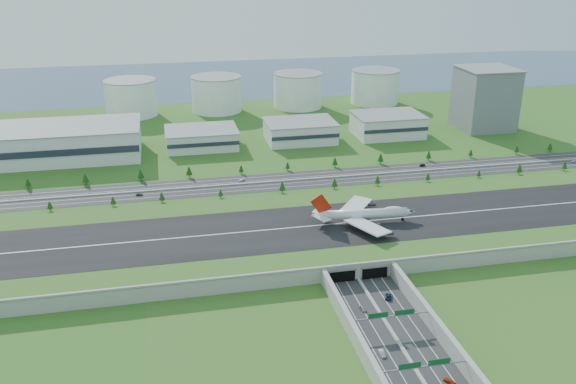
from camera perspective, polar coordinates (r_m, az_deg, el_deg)
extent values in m
plane|color=#255119|center=(354.72, 4.08, -4.22)|extent=(1200.00, 1200.00, 0.00)
cube|color=gray|center=(352.98, 4.10, -3.64)|extent=(520.00, 100.00, 8.00)
cube|color=#335F20|center=(351.26, 4.12, -3.03)|extent=(520.00, 100.00, 0.16)
cube|color=black|center=(351.20, 4.12, -3.01)|extent=(520.00, 58.00, 0.12)
cube|color=silver|center=(351.16, 4.12, -3.00)|extent=(520.00, 0.90, 0.02)
cube|color=gray|center=(308.93, 6.62, -6.70)|extent=(520.00, 1.20, 1.20)
cube|color=#28282B|center=(265.69, 10.72, -14.38)|extent=(34.00, 120.00, 0.12)
cube|color=gray|center=(265.46, 10.72, -14.31)|extent=(1.60, 120.00, 0.90)
cube|color=gray|center=(265.43, 6.21, -13.08)|extent=(2.40, 100.00, 8.00)
cube|color=gray|center=(277.52, 13.55, -11.91)|extent=(2.40, 100.00, 8.00)
cube|color=black|center=(308.51, 5.11, -7.82)|extent=(13.00, 1.20, 6.00)
cube|color=black|center=(313.44, 8.11, -7.46)|extent=(13.00, 1.20, 6.00)
cylinder|color=gray|center=(269.39, 5.71, -12.60)|extent=(0.70, 0.70, 7.00)
cylinder|color=gray|center=(281.83, 13.26, -11.44)|extent=(0.70, 0.70, 7.00)
cube|color=gray|center=(273.00, 9.63, -11.39)|extent=(38.00, 0.50, 0.50)
cube|color=#0C4C23|center=(270.24, 8.45, -11.33)|extent=(9.00, 0.30, 2.40)
cube|color=#0C4C23|center=(274.22, 10.85, -10.97)|extent=(9.00, 0.30, 2.40)
cylinder|color=gray|center=(242.96, 8.27, -17.11)|extent=(0.70, 0.70, 7.00)
cylinder|color=gray|center=(256.68, 16.58, -15.50)|extent=(0.70, 0.70, 7.00)
cube|color=gray|center=(246.96, 12.63, -15.65)|extent=(38.00, 0.50, 0.50)
cube|color=#0C4C23|center=(243.91, 11.33, -15.65)|extent=(9.00, 0.30, 2.40)
cube|color=#0C4C23|center=(248.31, 13.97, -15.15)|extent=(9.00, 0.30, 2.40)
cube|color=#28282B|center=(439.28, 0.73, 1.10)|extent=(560.00, 36.00, 0.12)
cylinder|color=#3D2819|center=(415.85, -21.35, -1.53)|extent=(0.50, 0.50, 2.36)
cone|color=#1C3B10|center=(414.74, -21.41, -1.15)|extent=(3.67, 3.67, 4.72)
cylinder|color=#3D2819|center=(410.63, -16.02, -1.14)|extent=(0.50, 0.50, 2.36)
cone|color=#1C3B10|center=(409.51, -16.06, -0.75)|extent=(3.68, 3.68, 4.73)
cylinder|color=#3D2819|center=(409.05, -11.70, -0.80)|extent=(0.50, 0.50, 2.56)
cone|color=#1C3B10|center=(407.83, -11.73, -0.37)|extent=(3.99, 3.99, 5.12)
cylinder|color=#3D2819|center=(410.48, -6.31, -0.41)|extent=(0.50, 0.50, 2.13)
cone|color=#1C3B10|center=(409.47, -6.33, -0.06)|extent=(3.32, 3.32, 4.26)
cylinder|color=#3D2819|center=(415.91, -0.54, 0.09)|extent=(0.50, 0.50, 2.97)
cone|color=#1C3B10|center=(414.52, -0.54, 0.58)|extent=(4.62, 4.62, 5.93)
cylinder|color=#3D2819|center=(424.28, 4.37, 0.46)|extent=(0.50, 0.50, 2.73)
cone|color=#1C3B10|center=(423.03, 4.39, 0.90)|extent=(4.24, 4.24, 5.46)
cylinder|color=#3D2819|center=(433.69, 8.36, 0.76)|extent=(0.50, 0.50, 2.62)
cone|color=#1C3B10|center=(432.52, 8.38, 1.17)|extent=(4.07, 4.07, 5.23)
cylinder|color=#3D2819|center=(447.81, 12.93, 1.09)|extent=(0.50, 0.50, 2.30)
cone|color=#1C3B10|center=(446.81, 12.96, 1.44)|extent=(3.57, 3.57, 4.59)
cylinder|color=#3D2819|center=(465.47, 17.40, 1.41)|extent=(0.50, 0.50, 2.07)
cone|color=#1C3B10|center=(464.60, 17.44, 1.71)|extent=(3.22, 3.22, 4.14)
cylinder|color=#3D2819|center=(481.68, 20.80, 1.70)|extent=(0.50, 0.50, 2.91)
cone|color=#1C3B10|center=(480.51, 20.85, 2.12)|extent=(4.52, 4.52, 5.82)
cylinder|color=#3D2819|center=(502.50, 24.41, 1.95)|extent=(0.50, 0.50, 2.69)
cone|color=#1C3B10|center=(501.46, 24.47, 2.32)|extent=(4.18, 4.18, 5.38)
cylinder|color=#3D2819|center=(460.09, -23.11, 0.43)|extent=(0.50, 0.50, 2.66)
cone|color=#1C3B10|center=(458.96, -23.17, 0.82)|extent=(4.14, 4.14, 5.33)
cylinder|color=#3D2819|center=(453.64, -18.40, 0.82)|extent=(0.50, 0.50, 2.96)
cone|color=#1C3B10|center=(452.38, -18.45, 1.27)|extent=(4.61, 4.61, 5.92)
cylinder|color=#3D2819|center=(450.41, -13.59, 1.20)|extent=(0.50, 0.50, 3.06)
cone|color=#1C3B10|center=(449.09, -13.63, 1.67)|extent=(4.75, 4.75, 6.11)
cylinder|color=#3D2819|center=(450.29, -9.22, 1.53)|extent=(0.50, 0.50, 2.94)
cone|color=#1C3B10|center=(449.02, -9.25, 1.98)|extent=(4.58, 4.58, 5.89)
cylinder|color=#3D2819|center=(453.30, -4.40, 1.85)|extent=(0.50, 0.50, 2.34)
cone|color=#1C3B10|center=(452.30, -4.41, 2.21)|extent=(3.64, 3.64, 4.68)
cylinder|color=#3D2819|center=(458.80, -0.04, 2.17)|extent=(0.50, 0.50, 2.31)
cone|color=#1C3B10|center=(457.82, -0.04, 2.51)|extent=(3.60, 3.60, 4.62)
cylinder|color=#3D2819|center=(467.29, 4.40, 2.50)|extent=(0.50, 0.50, 2.72)
cone|color=#1C3B10|center=(466.16, 4.41, 2.90)|extent=(4.23, 4.23, 5.43)
cylinder|color=#3D2819|center=(478.44, 8.64, 2.79)|extent=(0.50, 0.50, 2.94)
cone|color=#1C3B10|center=(477.24, 8.66, 3.21)|extent=(4.58, 4.58, 5.88)
cylinder|color=#3D2819|center=(493.46, 13.00, 3.04)|extent=(0.50, 0.50, 2.70)
cone|color=#1C3B10|center=(492.40, 13.03, 3.42)|extent=(4.20, 4.20, 5.40)
cylinder|color=#3D2819|center=(509.35, 16.70, 3.24)|extent=(0.50, 0.50, 2.38)
cone|color=#1C3B10|center=(508.44, 16.73, 3.57)|extent=(3.70, 3.70, 4.76)
cylinder|color=#3D2819|center=(529.46, 20.57, 3.47)|extent=(0.50, 0.50, 2.60)
cone|color=#1C3B10|center=(528.50, 20.62, 3.81)|extent=(4.05, 4.05, 5.21)
cylinder|color=#3D2819|center=(546.06, 23.28, 3.60)|extent=(0.50, 0.50, 2.56)
cone|color=#1C3B10|center=(545.15, 23.33, 3.93)|extent=(3.98, 3.98, 5.12)
cube|color=silver|center=(517.47, -20.33, 4.40)|extent=(120.00, 60.00, 25.00)
cube|color=silver|center=(518.36, -8.09, 5.01)|extent=(58.00, 42.00, 15.00)
cube|color=silver|center=(529.87, 1.14, 5.71)|extent=(58.00, 42.00, 17.00)
cube|color=silver|center=(552.54, 9.30, 6.21)|extent=(58.00, 42.00, 19.00)
cube|color=slate|center=(592.85, 17.94, 8.29)|extent=(46.00, 46.00, 55.00)
cylinder|color=silver|center=(631.87, -14.47, 8.51)|extent=(50.00, 50.00, 35.00)
cylinder|color=silver|center=(633.57, -6.70, 9.08)|extent=(50.00, 50.00, 35.00)
cylinder|color=silver|center=(646.55, 0.92, 9.48)|extent=(50.00, 50.00, 35.00)
cylinder|color=silver|center=(670.13, 8.13, 9.71)|extent=(50.00, 50.00, 35.00)
cube|color=#384D6C|center=(806.19, -5.34, 10.59)|extent=(1200.00, 260.00, 0.06)
cylinder|color=silver|center=(353.58, 7.17, -2.04)|extent=(49.66, 10.69, 5.64)
cone|color=silver|center=(360.28, 11.28, -1.84)|extent=(7.59, 6.33, 5.64)
cone|color=silver|center=(348.61, 2.94, -2.18)|extent=(9.34, 6.52, 5.64)
ellipsoid|color=silver|center=(356.82, 9.82, -1.61)|extent=(12.41, 5.61, 3.47)
cube|color=silver|center=(340.29, 7.43, -3.20)|extent=(21.94, 28.79, 1.39)
cube|color=silver|center=(366.94, 6.39, -1.24)|extent=(25.30, 27.91, 1.39)
cylinder|color=#38383D|center=(346.34, 8.21, -3.13)|extent=(4.83, 3.10, 2.64)
cylinder|color=#38383D|center=(339.14, 9.44, -3.77)|extent=(4.83, 3.10, 2.64)
cylinder|color=#38383D|center=(365.04, 7.43, -1.75)|extent=(4.83, 3.10, 2.64)
cylinder|color=#38383D|center=(374.85, 7.87, -1.13)|extent=(4.83, 3.10, 2.64)
cube|color=silver|center=(343.29, 3.23, -2.45)|extent=(8.78, 11.01, 0.53)
cube|color=silver|center=(353.63, 2.94, -1.70)|extent=(9.97, 10.95, 0.53)
cube|color=#AA1C0B|center=(346.07, 3.10, -1.16)|extent=(12.58, 2.08, 13.21)
cylinder|color=black|center=(361.10, 10.67, -2.54)|extent=(1.67, 0.62, 1.67)
cylinder|color=black|center=(352.21, 6.68, -2.94)|extent=(1.67, 0.62, 1.67)
cylinder|color=black|center=(357.21, 6.49, -2.56)|extent=(1.67, 0.62, 1.67)
cylinder|color=black|center=(351.14, 5.84, -2.98)|extent=(1.67, 0.62, 1.67)
cylinder|color=black|center=(356.15, 5.66, -2.60)|extent=(1.67, 0.62, 1.67)
imported|color=#ADACB1|center=(288.20, 7.02, -10.76)|extent=(2.52, 4.98, 1.63)
imported|color=silver|center=(261.36, 8.79, -14.68)|extent=(1.79, 4.91, 1.61)
imported|color=#0D2042|center=(298.86, 9.36, -9.60)|extent=(5.07, 6.77, 1.71)
imported|color=#9C2A0E|center=(252.47, 14.90, -16.75)|extent=(4.14, 5.85, 1.57)
imported|color=#4F4F54|center=(424.06, -13.75, -0.20)|extent=(5.02, 2.64, 1.63)
imported|color=black|center=(479.30, 12.44, 2.48)|extent=(5.10, 2.94, 1.59)
imported|color=silver|center=(525.75, 25.25, 2.59)|extent=(6.63, 4.86, 1.67)
imported|color=silver|center=(438.75, -4.35, 1.12)|extent=(5.44, 3.93, 1.46)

